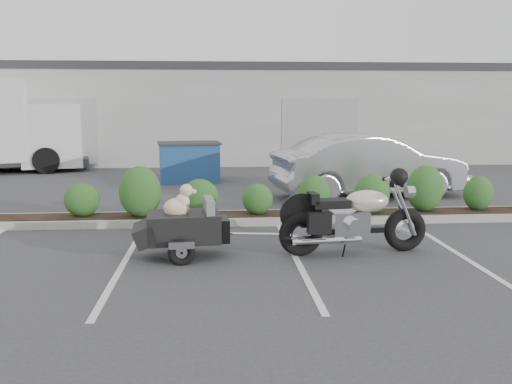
{
  "coord_description": "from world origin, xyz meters",
  "views": [
    {
      "loc": [
        -0.06,
        -8.89,
        2.45
      ],
      "look_at": [
        0.71,
        1.42,
        0.75
      ],
      "focal_mm": 38.0,
      "sensor_mm": 36.0,
      "label": 1
    }
  ],
  "objects": [
    {
      "name": "sedan",
      "position": [
        3.97,
        4.97,
        0.83
      ],
      "size": [
        5.25,
        2.59,
        1.66
      ],
      "primitive_type": "imported",
      "rotation": [
        0.0,
        0.0,
        1.74
      ],
      "color": "#A9A9B0",
      "rests_on": "ground"
    },
    {
      "name": "building",
      "position": [
        0.0,
        17.0,
        2.0
      ],
      "size": [
        26.0,
        10.0,
        4.0
      ],
      "primitive_type": "cube",
      "color": "#9EA099",
      "rests_on": "ground"
    },
    {
      "name": "ground",
      "position": [
        0.0,
        0.0,
        0.0
      ],
      "size": [
        90.0,
        90.0,
        0.0
      ],
      "primitive_type": "plane",
      "color": "#38383A",
      "rests_on": "ground"
    },
    {
      "name": "pet_trailer",
      "position": [
        -0.6,
        -0.36,
        0.51
      ],
      "size": [
        2.03,
        1.14,
        1.2
      ],
      "rotation": [
        0.0,
        0.0,
        0.09
      ],
      "color": "black",
      "rests_on": "ground"
    },
    {
      "name": "motorcycle",
      "position": [
        2.19,
        -0.38,
        0.58
      ],
      "size": [
        2.53,
        0.9,
        1.45
      ],
      "rotation": [
        0.0,
        0.0,
        0.09
      ],
      "color": "black",
      "rests_on": "ground"
    },
    {
      "name": "planter_kerb",
      "position": [
        1.0,
        2.2,
        0.07
      ],
      "size": [
        12.0,
        1.0,
        0.15
      ],
      "primitive_type": "cube",
      "color": "#9E9E93",
      "rests_on": "ground"
    },
    {
      "name": "dumpster",
      "position": [
        -0.89,
        8.11,
        0.63
      ],
      "size": [
        2.05,
        1.53,
        1.25
      ],
      "rotation": [
        0.0,
        0.0,
        0.13
      ],
      "color": "navy",
      "rests_on": "ground"
    }
  ]
}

